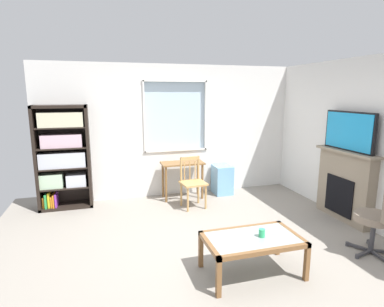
# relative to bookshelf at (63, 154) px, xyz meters

# --- Properties ---
(ground) EXTENTS (5.99, 5.66, 0.02)m
(ground) POSITION_rel_bookshelf_xyz_m (1.99, -2.09, -0.98)
(ground) COLOR gray
(wall_back_with_window) EXTENTS (4.99, 0.15, 2.57)m
(wall_back_with_window) POSITION_rel_bookshelf_xyz_m (1.98, 0.24, 0.28)
(wall_back_with_window) COLOR silver
(wall_back_with_window) RESTS_ON ground
(wall_right) EXTENTS (0.12, 4.86, 2.57)m
(wall_right) POSITION_rel_bookshelf_xyz_m (4.54, -2.09, 0.31)
(wall_right) COLOR silver
(wall_right) RESTS_ON ground
(bookshelf) EXTENTS (0.90, 0.38, 1.82)m
(bookshelf) POSITION_rel_bookshelf_xyz_m (0.00, 0.00, 0.00)
(bookshelf) COLOR black
(bookshelf) RESTS_ON ground
(desk_under_window) EXTENTS (0.81, 0.40, 0.72)m
(desk_under_window) POSITION_rel_bookshelf_xyz_m (2.14, -0.11, -0.40)
(desk_under_window) COLOR brown
(desk_under_window) RESTS_ON ground
(wooden_chair) EXTENTS (0.46, 0.45, 0.90)m
(wooden_chair) POSITION_rel_bookshelf_xyz_m (2.19, -0.62, -0.51)
(wooden_chair) COLOR tan
(wooden_chair) RESTS_ON ground
(plastic_drawer_unit) EXTENTS (0.35, 0.40, 0.58)m
(plastic_drawer_unit) POSITION_rel_bookshelf_xyz_m (2.98, -0.06, -0.68)
(plastic_drawer_unit) COLOR #72ADDB
(plastic_drawer_unit) RESTS_ON ground
(fireplace) EXTENTS (0.26, 1.15, 1.14)m
(fireplace) POSITION_rel_bookshelf_xyz_m (4.39, -1.82, -0.40)
(fireplace) COLOR gray
(fireplace) RESTS_ON ground
(tv) EXTENTS (0.06, 0.98, 0.61)m
(tv) POSITION_rel_bookshelf_xyz_m (4.37, -1.82, 0.47)
(tv) COLOR black
(tv) RESTS_ON fireplace
(office_chair) EXTENTS (0.58, 0.57, 1.00)m
(office_chair) POSITION_rel_bookshelf_xyz_m (3.95, -2.93, -0.42)
(office_chair) COLOR #7A6B5B
(office_chair) RESTS_ON ground
(coffee_table) EXTENTS (1.07, 0.64, 0.44)m
(coffee_table) POSITION_rel_bookshelf_xyz_m (2.24, -2.83, -0.59)
(coffee_table) COLOR #8C9E99
(coffee_table) RESTS_ON ground
(sippy_cup) EXTENTS (0.07, 0.07, 0.09)m
(sippy_cup) POSITION_rel_bookshelf_xyz_m (2.35, -2.85, -0.48)
(sippy_cup) COLOR #33B770
(sippy_cup) RESTS_ON coffee_table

